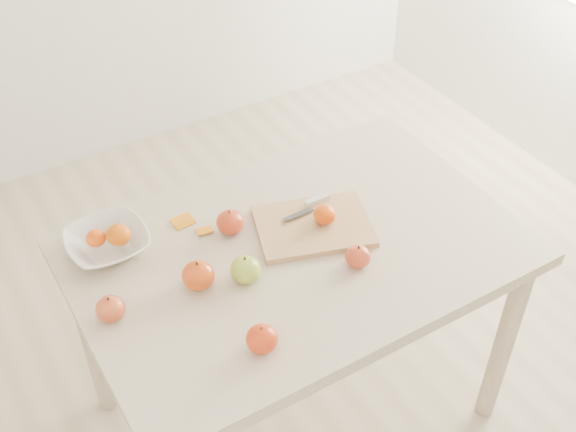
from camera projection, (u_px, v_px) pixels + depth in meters
ground at (296, 406)px, 2.45m from camera, size 3.50×3.50×0.00m
table at (297, 271)px, 2.03m from camera, size 1.20×0.80×0.75m
cutting_board at (313, 226)px, 2.01m from camera, size 0.37×0.32×0.02m
board_tangerine at (325, 215)px, 1.99m from camera, size 0.06×0.06×0.05m
fruit_bowl at (108, 243)px, 1.93m from camera, size 0.22×0.22×0.05m
bowl_tangerine_near at (96, 238)px, 1.91m from camera, size 0.05×0.05×0.05m
bowl_tangerine_far at (119, 235)px, 1.91m from camera, size 0.07×0.07×0.06m
orange_peel_a at (183, 222)px, 2.03m from camera, size 0.06×0.05×0.01m
orange_peel_b at (205, 231)px, 2.00m from camera, size 0.05×0.04×0.01m
paring_knife at (314, 202)px, 2.06m from camera, size 0.17×0.04×0.01m
apple_green at (245, 270)px, 1.84m from camera, size 0.08×0.08×0.07m
apple_red_b at (198, 275)px, 1.82m from camera, size 0.08×0.08×0.08m
apple_red_e at (358, 257)px, 1.88m from camera, size 0.07×0.07×0.06m
apple_red_c at (262, 339)px, 1.67m from camera, size 0.08×0.08×0.07m
apple_red_a at (230, 222)px, 1.98m from camera, size 0.08×0.08×0.07m
apple_red_d at (110, 309)px, 1.75m from camera, size 0.07×0.07×0.06m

